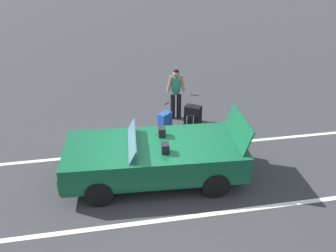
{
  "coord_description": "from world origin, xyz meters",
  "views": [
    {
      "loc": [
        0.87,
        6.56,
        4.94
      ],
      "look_at": [
        -0.52,
        -1.17,
        0.75
      ],
      "focal_mm": 36.05,
      "sensor_mm": 36.0,
      "label": 1
    }
  ],
  "objects_px": {
    "convertible_car": "(146,158)",
    "suitcase_large_black": "(193,117)",
    "suitcase_medium_bright": "(165,122)",
    "suitcase_small_carryon": "(190,135)",
    "traveler_person": "(176,91)"
  },
  "relations": [
    {
      "from": "convertible_car",
      "to": "suitcase_large_black",
      "type": "distance_m",
      "value": 2.84
    },
    {
      "from": "convertible_car",
      "to": "suitcase_large_black",
      "type": "xyz_separation_m",
      "value": [
        -1.68,
        -2.28,
        -0.22
      ]
    },
    {
      "from": "convertible_car",
      "to": "suitcase_medium_bright",
      "type": "distance_m",
      "value": 2.38
    },
    {
      "from": "convertible_car",
      "to": "suitcase_small_carryon",
      "type": "height_order",
      "value": "convertible_car"
    },
    {
      "from": "convertible_car",
      "to": "suitcase_medium_bright",
      "type": "bearing_deg",
      "value": -106.82
    },
    {
      "from": "suitcase_large_black",
      "to": "suitcase_medium_bright",
      "type": "xyz_separation_m",
      "value": [
        0.87,
        0.06,
        -0.06
      ]
    },
    {
      "from": "suitcase_medium_bright",
      "to": "traveler_person",
      "type": "xyz_separation_m",
      "value": [
        -0.49,
        -0.84,
        0.62
      ]
    },
    {
      "from": "traveler_person",
      "to": "suitcase_small_carryon",
      "type": "bearing_deg",
      "value": 5.86
    },
    {
      "from": "suitcase_medium_bright",
      "to": "suitcase_small_carryon",
      "type": "bearing_deg",
      "value": 175.93
    },
    {
      "from": "suitcase_small_carryon",
      "to": "traveler_person",
      "type": "xyz_separation_m",
      "value": [
        0.08,
        -1.63,
        0.68
      ]
    },
    {
      "from": "convertible_car",
      "to": "suitcase_medium_bright",
      "type": "relative_size",
      "value": 4.43
    },
    {
      "from": "suitcase_medium_bright",
      "to": "suitcase_small_carryon",
      "type": "xyz_separation_m",
      "value": [
        -0.58,
        0.79,
        -0.06
      ]
    },
    {
      "from": "suitcase_medium_bright",
      "to": "suitcase_small_carryon",
      "type": "relative_size",
      "value": 1.13
    },
    {
      "from": "suitcase_large_black",
      "to": "suitcase_medium_bright",
      "type": "height_order",
      "value": "suitcase_large_black"
    },
    {
      "from": "suitcase_large_black",
      "to": "suitcase_small_carryon",
      "type": "xyz_separation_m",
      "value": [
        0.29,
        0.85,
        -0.12
      ]
    }
  ]
}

